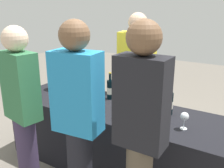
% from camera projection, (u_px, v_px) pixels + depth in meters
% --- Properties ---
extents(ground_plane, '(12.00, 12.00, 0.00)m').
position_uv_depth(ground_plane, '(112.00, 165.00, 2.90)').
color(ground_plane, slate).
extents(tasting_table, '(2.39, 0.75, 0.73)m').
position_uv_depth(tasting_table, '(112.00, 137.00, 2.79)').
color(tasting_table, black).
rests_on(tasting_table, ground_plane).
extents(wine_bottle_0, '(0.07, 0.07, 0.32)m').
position_uv_depth(wine_bottle_0, '(76.00, 82.00, 3.11)').
color(wine_bottle_0, black).
rests_on(wine_bottle_0, tasting_table).
extents(wine_bottle_1, '(0.07, 0.07, 0.32)m').
position_uv_depth(wine_bottle_1, '(94.00, 86.00, 2.97)').
color(wine_bottle_1, black).
rests_on(wine_bottle_1, tasting_table).
extents(wine_bottle_2, '(0.07, 0.07, 0.31)m').
position_uv_depth(wine_bottle_2, '(110.00, 89.00, 2.87)').
color(wine_bottle_2, black).
rests_on(wine_bottle_2, tasting_table).
extents(wine_bottle_3, '(0.08, 0.08, 0.29)m').
position_uv_depth(wine_bottle_3, '(137.00, 97.00, 2.65)').
color(wine_bottle_3, black).
rests_on(wine_bottle_3, tasting_table).
extents(wine_bottle_4, '(0.07, 0.07, 0.31)m').
position_uv_depth(wine_bottle_4, '(170.00, 103.00, 2.46)').
color(wine_bottle_4, black).
rests_on(wine_bottle_4, tasting_table).
extents(wine_glass_0, '(0.07, 0.07, 0.14)m').
position_uv_depth(wine_glass_0, '(64.00, 93.00, 2.78)').
color(wine_glass_0, silver).
rests_on(wine_glass_0, tasting_table).
extents(wine_glass_1, '(0.07, 0.07, 0.15)m').
position_uv_depth(wine_glass_1, '(100.00, 100.00, 2.57)').
color(wine_glass_1, silver).
rests_on(wine_glass_1, tasting_table).
extents(wine_glass_2, '(0.07, 0.07, 0.15)m').
position_uv_depth(wine_glass_2, '(185.00, 117.00, 2.17)').
color(wine_glass_2, silver).
rests_on(wine_glass_2, tasting_table).
extents(ice_bucket, '(0.18, 0.18, 0.20)m').
position_uv_depth(ice_bucket, '(57.00, 81.00, 3.21)').
color(ice_bucket, silver).
rests_on(ice_bucket, tasting_table).
extents(server_pouring, '(0.46, 0.30, 1.67)m').
position_uv_depth(server_pouring, '(136.00, 77.00, 3.15)').
color(server_pouring, '#3F3351').
rests_on(server_pouring, ground_plane).
extents(guest_0, '(0.37, 0.25, 1.60)m').
position_uv_depth(guest_0, '(23.00, 108.00, 2.23)').
color(guest_0, '#3F3351').
rests_on(guest_0, ground_plane).
extents(guest_1, '(0.38, 0.24, 1.67)m').
position_uv_depth(guest_1, '(78.00, 119.00, 1.95)').
color(guest_1, black).
rests_on(guest_1, ground_plane).
extents(guest_2, '(0.35, 0.23, 1.68)m').
position_uv_depth(guest_2, '(141.00, 131.00, 1.72)').
color(guest_2, brown).
rests_on(guest_2, ground_plane).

